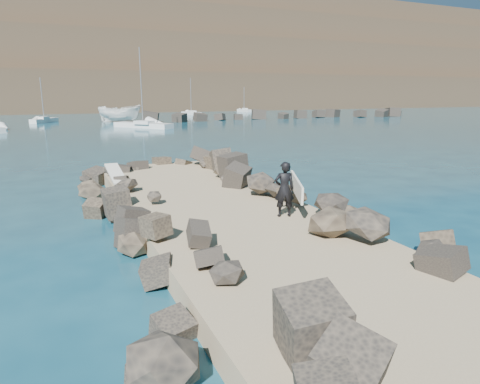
{
  "coord_description": "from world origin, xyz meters",
  "views": [
    {
      "loc": [
        -5.13,
        -12.78,
        4.47
      ],
      "look_at": [
        0.0,
        -1.0,
        1.5
      ],
      "focal_mm": 32.0,
      "sensor_mm": 36.0,
      "label": 1
    }
  ],
  "objects": [
    {
      "name": "surfboard_resting",
      "position": [
        -2.85,
        5.68,
        1.04
      ],
      "size": [
        0.67,
        2.3,
        0.08
      ],
      "primitive_type": "cube",
      "rotation": [
        0.0,
        0.0,
        0.04
      ],
      "color": "silver",
      "rests_on": "riprap_left"
    },
    {
      "name": "riprap_right",
      "position": [
        2.9,
        -1.5,
        0.5
      ],
      "size": [
        2.6,
        22.0,
        1.0
      ],
      "primitive_type": "cube",
      "color": "black",
      "rests_on": "ground"
    },
    {
      "name": "breakwater_secondary",
      "position": [
        35.0,
        55.0,
        0.6
      ],
      "size": [
        52.0,
        4.0,
        1.2
      ],
      "primitive_type": "cube",
      "color": "black",
      "rests_on": "ground"
    },
    {
      "name": "sailboat_c",
      "position": [
        5.93,
        44.77,
        0.35
      ],
      "size": [
        6.84,
        8.13,
        10.38
      ],
      "color": "silver",
      "rests_on": "ground"
    },
    {
      "name": "headland",
      "position": [
        10.0,
        160.0,
        16.0
      ],
      "size": [
        360.0,
        140.0,
        32.0
      ],
      "primitive_type": "cube",
      "color": "#2D4919",
      "rests_on": "ground"
    },
    {
      "name": "riprap_left",
      "position": [
        -2.9,
        -1.5,
        0.5
      ],
      "size": [
        2.6,
        22.0,
        1.0
      ],
      "primitive_type": "cube",
      "color": "black",
      "rests_on": "ground"
    },
    {
      "name": "ground",
      "position": [
        0.0,
        0.0,
        0.0
      ],
      "size": [
        800.0,
        800.0,
        0.0
      ],
      "primitive_type": "plane",
      "color": "#0F384C",
      "rests_on": "ground"
    },
    {
      "name": "surfer_with_board",
      "position": [
        1.53,
        -1.17,
        1.5
      ],
      "size": [
        1.26,
        2.08,
        1.78
      ],
      "color": "black",
      "rests_on": "jetty"
    },
    {
      "name": "radome",
      "position": [
        105.35,
        157.48,
        42.62
      ],
      "size": [
        11.54,
        11.54,
        18.26
      ],
      "color": "silver",
      "rests_on": "headland"
    },
    {
      "name": "sailboat_f",
      "position": [
        38.32,
        84.42,
        0.35
      ],
      "size": [
        1.85,
        4.98,
        6.11
      ],
      "color": "silver",
      "rests_on": "ground"
    },
    {
      "name": "headland_buildings",
      "position": [
        16.81,
        152.19,
        33.97
      ],
      "size": [
        137.5,
        30.5,
        5.0
      ],
      "color": "white",
      "rests_on": "headland"
    },
    {
      "name": "jetty",
      "position": [
        0.0,
        -2.0,
        0.3
      ],
      "size": [
        6.0,
        26.0,
        0.6
      ],
      "primitive_type": "cube",
      "color": "#8C7759",
      "rests_on": "ground"
    },
    {
      "name": "sailboat_d",
      "position": [
        21.88,
        74.81,
        0.35
      ],
      "size": [
        2.71,
        6.49,
        7.73
      ],
      "color": "silver",
      "rests_on": "ground"
    },
    {
      "name": "sailboat_b",
      "position": [
        -6.22,
        61.13,
        0.35
      ],
      "size": [
        4.19,
        5.38,
        6.96
      ],
      "color": "silver",
      "rests_on": "ground"
    },
    {
      "name": "boat_imported",
      "position": [
        4.89,
        58.3,
        1.34
      ],
      "size": [
        7.39,
        5.32,
        2.68
      ],
      "primitive_type": "imported",
      "rotation": [
        0.0,
        0.0,
        1.13
      ],
      "color": "white",
      "rests_on": "ground"
    }
  ]
}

